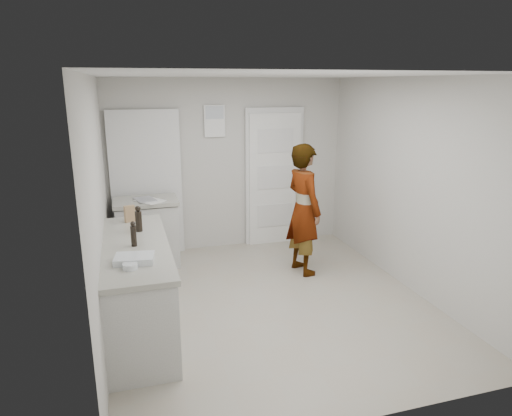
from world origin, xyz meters
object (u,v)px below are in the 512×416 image
object	(u,v)px
baking_dish	(134,259)
spice_jar	(135,217)
egg_bowl	(130,266)
oil_cruet_a	(139,219)
oil_cruet_b	(133,234)
person	(304,209)
cake_mix_box	(130,214)

from	to	relation	value
baking_dish	spice_jar	bearing A→B (deg)	87.86
baking_dish	egg_bowl	distance (m)	0.15
baking_dish	oil_cruet_a	bearing A→B (deg)	84.75
oil_cruet_a	oil_cruet_b	xyz separation A→B (m)	(-0.07, -0.45, -0.01)
person	egg_bowl	xyz separation A→B (m)	(-2.20, -1.56, 0.10)
oil_cruet_b	baking_dish	xyz separation A→B (m)	(-0.01, -0.41, -0.09)
cake_mix_box	baking_dish	world-z (taller)	cake_mix_box
person	baking_dish	xyz separation A→B (m)	(-2.16, -1.41, 0.10)
person	egg_bowl	distance (m)	2.70
person	oil_cruet_b	bearing A→B (deg)	103.95
cake_mix_box	person	bearing A→B (deg)	-13.06
cake_mix_box	spice_jar	bearing A→B (deg)	11.66
person	oil_cruet_a	world-z (taller)	person
cake_mix_box	oil_cruet_a	world-z (taller)	oil_cruet_a
baking_dish	person	bearing A→B (deg)	33.15
oil_cruet_a	egg_bowl	bearing A→B (deg)	-96.74
egg_bowl	spice_jar	bearing A→B (deg)	86.45
person	oil_cruet_a	xyz separation A→B (m)	(-2.08, -0.55, 0.20)
oil_cruet_a	baking_dish	distance (m)	0.87
person	oil_cruet_b	size ratio (longest dim) A/B	6.91
person	egg_bowl	world-z (taller)	person
cake_mix_box	spice_jar	distance (m)	0.08
oil_cruet_b	oil_cruet_a	bearing A→B (deg)	81.51
spice_jar	baking_dish	xyz separation A→B (m)	(-0.05, -1.27, -0.01)
cake_mix_box	oil_cruet_b	bearing A→B (deg)	-106.38
person	spice_jar	bearing A→B (deg)	82.82
oil_cruet_b	cake_mix_box	bearing A→B (deg)	91.10
spice_jar	oil_cruet_b	bearing A→B (deg)	-92.35
oil_cruet_a	oil_cruet_b	size ratio (longest dim) A/B	1.12
cake_mix_box	oil_cruet_a	bearing A→B (deg)	-95.26
spice_jar	oil_cruet_b	xyz separation A→B (m)	(-0.04, -0.86, 0.08)
person	baking_dish	world-z (taller)	person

